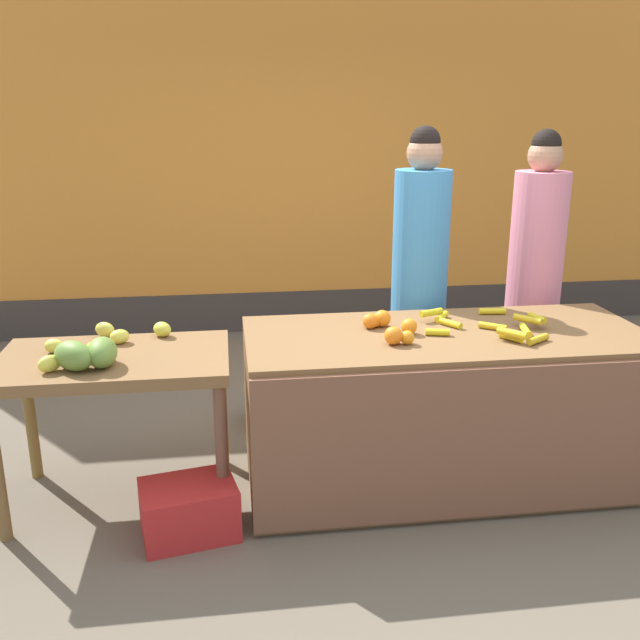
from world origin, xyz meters
TOP-DOWN VIEW (x-y plane):
  - ground_plane at (0.00, 0.00)m, footprint 24.00×24.00m
  - market_wall_back at (0.00, 2.94)m, footprint 7.21×0.23m
  - fruit_stall_counter at (0.33, -0.01)m, footprint 2.11×0.91m
  - side_table_wooden at (-1.38, 0.00)m, footprint 1.13×0.70m
  - banana_bunch_pile at (0.57, 0.01)m, footprint 0.67×0.60m
  - orange_pile at (0.02, 0.02)m, footprint 0.26×0.39m
  - mango_papaya_pile at (-1.45, -0.08)m, footprint 0.63×0.68m
  - vendor_woman_blue_shirt at (0.36, 0.69)m, footprint 0.34×0.34m
  - vendor_woman_pink_shirt at (1.13, 0.74)m, footprint 0.34×0.34m
  - produce_crate at (-1.03, -0.37)m, footprint 0.49×0.40m
  - produce_sack at (-0.56, 0.81)m, footprint 0.46×0.47m

SIDE VIEW (x-z plane):
  - ground_plane at x=0.00m, z-range 0.00..0.00m
  - produce_crate at x=-1.03m, z-range 0.00..0.26m
  - produce_sack at x=-0.56m, z-range 0.00..0.47m
  - fruit_stall_counter at x=0.33m, z-range 0.00..0.84m
  - side_table_wooden at x=-1.38m, z-range 0.29..1.09m
  - mango_papaya_pile at x=-1.45m, z-range 0.78..0.92m
  - banana_bunch_pile at x=0.57m, z-range 0.83..0.90m
  - orange_pile at x=0.02m, z-range 0.84..0.93m
  - vendor_woman_pink_shirt at x=1.13m, z-range 0.01..1.86m
  - vendor_woman_blue_shirt at x=0.36m, z-range 0.01..1.88m
  - market_wall_back at x=0.00m, z-range -0.03..3.09m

